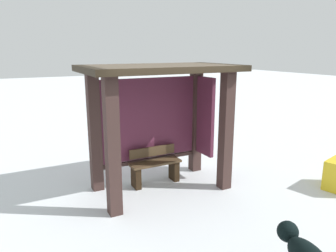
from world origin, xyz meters
TOP-DOWN VIEW (x-y plane):
  - ground_plane at (0.00, 0.00)m, footprint 60.00×60.00m
  - bus_shelter at (0.07, 0.13)m, footprint 2.90×1.70m
  - bench_left_inside at (0.00, 0.28)m, footprint 1.08×0.34m

SIDE VIEW (x-z plane):
  - ground_plane at x=0.00m, z-range 0.00..0.00m
  - bench_left_inside at x=0.00m, z-range -0.02..0.74m
  - bus_shelter at x=0.07m, z-range 0.48..2.95m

